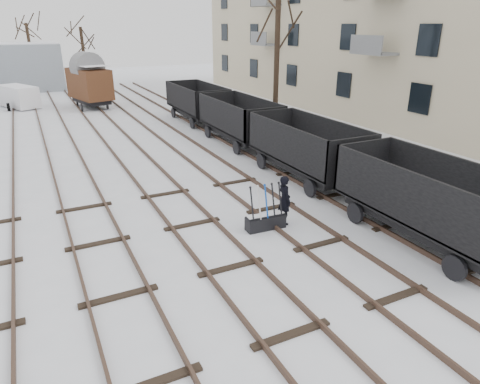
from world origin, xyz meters
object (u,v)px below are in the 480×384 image
(worker, at_px, (284,200))
(panel_van, at_px, (18,96))
(freight_wagon_a, at_px, (428,212))
(box_van_wagon, at_px, (89,83))
(ground_frame, at_px, (266,221))

(worker, relative_size, panel_van, 0.40)
(freight_wagon_a, bearing_deg, box_van_wagon, 101.45)
(freight_wagon_a, bearing_deg, worker, 137.72)
(ground_frame, bearing_deg, worker, 10.10)
(ground_frame, xyz_separation_m, panel_van, (-6.80, 27.43, 0.60))
(ground_frame, height_order, worker, worker)
(worker, bearing_deg, freight_wagon_a, -128.52)
(panel_van, bearing_deg, box_van_wagon, -49.98)
(box_van_wagon, bearing_deg, freight_wagon_a, -92.59)
(ground_frame, relative_size, worker, 0.90)
(worker, relative_size, box_van_wagon, 0.35)
(ground_frame, relative_size, freight_wagon_a, 0.25)
(panel_van, bearing_deg, worker, -98.94)
(panel_van, bearing_deg, ground_frame, -100.46)
(ground_frame, height_order, panel_van, panel_van)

